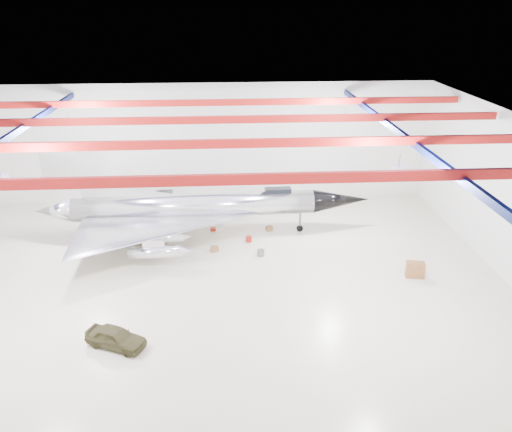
{
  "coord_description": "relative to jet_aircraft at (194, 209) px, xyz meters",
  "views": [
    {
      "loc": [
        1.04,
        -30.02,
        17.8
      ],
      "look_at": [
        3.14,
        2.0,
        3.77
      ],
      "focal_mm": 35.0,
      "sensor_mm": 36.0,
      "label": 1
    }
  ],
  "objects": [
    {
      "name": "crate_ply",
      "position": [
        -4.56,
        -1.21,
        -2.2
      ],
      "size": [
        0.63,
        0.55,
        0.37
      ],
      "primitive_type": "cube",
      "rotation": [
        0.0,
        0.0,
        -0.26
      ],
      "color": "olive",
      "rests_on": "floor"
    },
    {
      "name": "jeep",
      "position": [
        -3.77,
        -13.9,
        -1.79
      ],
      "size": [
        3.74,
        2.7,
        1.18
      ],
      "primitive_type": "imported",
      "rotation": [
        0.0,
        0.0,
        1.15
      ],
      "color": "#3D381E",
      "rests_on": "floor"
    },
    {
      "name": "ceiling_structure",
      "position": [
        1.47,
        -6.92,
        7.94
      ],
      "size": [
        39.5,
        29.5,
        1.08
      ],
      "color": "maroon",
      "rests_on": "ceiling"
    },
    {
      "name": "ceiling",
      "position": [
        1.47,
        -6.92,
        8.62
      ],
      "size": [
        40.0,
        40.0,
        0.0
      ],
      "primitive_type": "plane",
      "rotation": [
        3.14,
        0.0,
        0.0
      ],
      "color": "#0A0F38",
      "rests_on": "wall_back"
    },
    {
      "name": "engine_drum",
      "position": [
        5.04,
        -3.81,
        -2.14
      ],
      "size": [
        0.63,
        0.63,
        0.49
      ],
      "primitive_type": "cylinder",
      "rotation": [
        0.0,
        0.0,
        -0.18
      ],
      "color": "#59595B",
      "rests_on": "floor"
    },
    {
      "name": "jet_aircraft",
      "position": [
        0.0,
        0.0,
        0.0
      ],
      "size": [
        26.64,
        15.67,
        7.27
      ],
      "rotation": [
        0.0,
        0.0,
        0.03
      ],
      "color": "silver",
      "rests_on": "floor"
    },
    {
      "name": "toolbox_red",
      "position": [
        1.4,
        0.83,
        -2.24
      ],
      "size": [
        0.46,
        0.39,
        0.29
      ],
      "primitive_type": "cube",
      "rotation": [
        0.0,
        0.0,
        0.18
      ],
      "color": "#A41910",
      "rests_on": "floor"
    },
    {
      "name": "desk",
      "position": [
        15.48,
        -7.6,
        -1.81
      ],
      "size": [
        1.35,
        0.88,
        1.14
      ],
      "primitive_type": "cube",
      "rotation": [
        0.0,
        0.0,
        -0.22
      ],
      "color": "brown",
      "rests_on": "floor"
    },
    {
      "name": "wall_back",
      "position": [
        1.47,
        8.08,
        3.12
      ],
      "size": [
        40.0,
        0.0,
        40.0
      ],
      "primitive_type": "plane",
      "rotation": [
        1.57,
        0.0,
        0.0
      ],
      "color": "silver",
      "rests_on": "floor"
    },
    {
      "name": "crate_small",
      "position": [
        -8.18,
        -1.31,
        -2.27
      ],
      "size": [
        0.38,
        0.34,
        0.23
      ],
      "primitive_type": "cube",
      "rotation": [
        0.0,
        0.0,
        0.27
      ],
      "color": "#59595B",
      "rests_on": "floor"
    },
    {
      "name": "parts_bin",
      "position": [
        6.07,
        0.61,
        -2.2
      ],
      "size": [
        0.64,
        0.58,
        0.37
      ],
      "primitive_type": "cube",
      "rotation": [
        0.0,
        0.0,
        0.34
      ],
      "color": "olive",
      "rests_on": "floor"
    },
    {
      "name": "floor",
      "position": [
        1.47,
        -6.92,
        -2.38
      ],
      "size": [
        40.0,
        40.0,
        0.0
      ],
      "primitive_type": "plane",
      "color": "beige",
      "rests_on": "ground"
    },
    {
      "name": "oil_barrel",
      "position": [
        1.57,
        -2.86,
        -2.18
      ],
      "size": [
        0.67,
        0.58,
        0.4
      ],
      "primitive_type": "cube",
      "rotation": [
        0.0,
        0.0,
        0.23
      ],
      "color": "olive",
      "rests_on": "floor"
    },
    {
      "name": "wall_right",
      "position": [
        21.47,
        -6.92,
        3.12
      ],
      "size": [
        0.0,
        30.0,
        30.0
      ],
      "primitive_type": "plane",
      "rotation": [
        1.57,
        0.0,
        -1.57
      ],
      "color": "silver",
      "rests_on": "floor"
    },
    {
      "name": "spares_box",
      "position": [
        1.65,
        2.85,
        -2.23
      ],
      "size": [
        0.44,
        0.44,
        0.31
      ],
      "primitive_type": "cylinder",
      "rotation": [
        0.0,
        0.0,
        0.33
      ],
      "color": "#59595B",
      "rests_on": "floor"
    },
    {
      "name": "tool_chest",
      "position": [
        4.28,
        -1.35,
        -2.17
      ],
      "size": [
        0.61,
        0.61,
        0.43
      ],
      "primitive_type": "cylinder",
      "rotation": [
        0.0,
        0.0,
        -0.35
      ],
      "color": "#A41910",
      "rests_on": "floor"
    }
  ]
}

